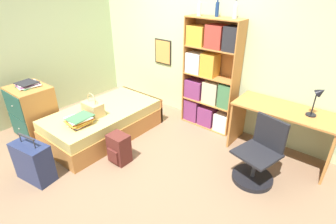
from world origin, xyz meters
TOP-DOWN VIEW (x-y plane):
  - ground_plane at (0.00, 0.00)m, footprint 14.00×14.00m
  - wall_back at (-0.00, 1.58)m, footprint 10.00×0.09m
  - wall_left at (-2.29, 0.00)m, footprint 0.06×10.00m
  - bed at (-0.78, 0.02)m, footprint 1.01×1.85m
  - handbag at (-0.74, -0.20)m, footprint 0.33×0.20m
  - book_stack_on_bed at (-0.64, -0.51)m, footprint 0.34×0.38m
  - suitcase at (-0.60, -1.28)m, footprint 0.55×0.33m
  - dresser at (-1.68, -0.71)m, footprint 0.65×0.57m
  - magazine_pile_on_dresser at (-1.70, -0.68)m, footprint 0.34×0.37m
  - bookcase at (0.38, 1.37)m, footprint 0.93×0.32m
  - bottle_green at (0.13, 1.35)m, footprint 0.07×0.07m
  - bottle_brown at (0.40, 1.42)m, footprint 0.06×0.06m
  - bottle_clear at (0.69, 1.42)m, footprint 0.07×0.07m
  - desk at (1.69, 1.23)m, footprint 1.37×0.60m
  - desk_lamp at (2.03, 1.25)m, footprint 0.18×0.13m
  - desk_chair at (1.65, 0.55)m, footprint 0.58×0.58m
  - backpack at (-0.02, -0.34)m, footprint 0.29×0.25m

SIDE VIEW (x-z plane):
  - ground_plane at x=0.00m, z-range 0.00..0.00m
  - backpack at x=-0.02m, z-range 0.00..0.43m
  - bed at x=-0.78m, z-range 0.00..0.46m
  - desk_chair at x=1.65m, z-range -0.17..0.69m
  - suitcase at x=-0.60m, z-range -0.06..0.60m
  - dresser at x=-1.68m, z-range 0.00..0.85m
  - book_stack_on_bed at x=-0.64m, z-range 0.47..0.60m
  - desk at x=1.69m, z-range 0.16..0.94m
  - handbag at x=-0.74m, z-range 0.39..0.76m
  - bookcase at x=0.38m, z-range -0.06..1.79m
  - magazine_pile_on_dresser at x=-1.70m, z-range 0.85..0.92m
  - desk_lamp at x=2.03m, z-range 0.85..1.27m
  - wall_back at x=0.00m, z-range 0.00..2.60m
  - wall_left at x=-2.29m, z-range 0.00..2.60m
  - bottle_clear at x=0.69m, z-range 1.82..2.09m
  - bottle_green at x=0.13m, z-range 1.82..2.09m
  - bottle_brown at x=0.40m, z-range 1.82..2.12m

